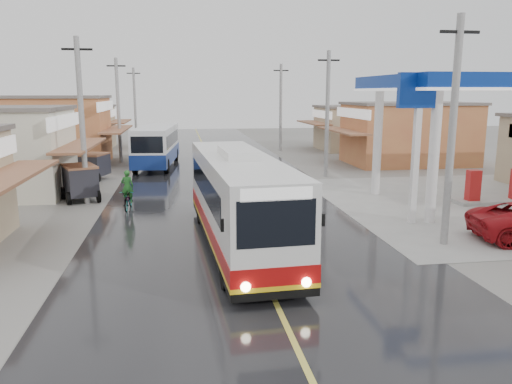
# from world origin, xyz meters

# --- Properties ---
(ground) EXTENTS (120.00, 120.00, 0.00)m
(ground) POSITION_xyz_m (0.00, 0.00, 0.00)
(ground) COLOR slate
(ground) RESTS_ON ground
(road) EXTENTS (12.00, 90.00, 0.02)m
(road) POSITION_xyz_m (0.00, 15.00, 0.01)
(road) COLOR black
(road) RESTS_ON ground
(centre_line) EXTENTS (0.15, 90.00, 0.01)m
(centre_line) POSITION_xyz_m (0.00, 15.00, 0.02)
(centre_line) COLOR #D8CC4C
(centre_line) RESTS_ON road
(shopfronts_left) EXTENTS (11.00, 44.00, 5.20)m
(shopfronts_left) POSITION_xyz_m (-13.00, 18.00, 0.00)
(shopfronts_left) COLOR #9D866C
(shopfronts_left) RESTS_ON ground
(shopfronts_right) EXTENTS (11.00, 44.00, 4.80)m
(shopfronts_right) POSITION_xyz_m (15.00, 12.00, 0.00)
(shopfronts_right) COLOR beige
(shopfronts_right) RESTS_ON ground
(utility_poles_left) EXTENTS (1.60, 50.00, 8.00)m
(utility_poles_left) POSITION_xyz_m (-7.00, 16.00, 0.00)
(utility_poles_left) COLOR gray
(utility_poles_left) RESTS_ON ground
(utility_poles_right) EXTENTS (1.60, 36.00, 8.00)m
(utility_poles_right) POSITION_xyz_m (7.00, 15.00, 0.00)
(utility_poles_right) COLOR gray
(utility_poles_right) RESTS_ON ground
(coach_bus) EXTENTS (3.09, 11.29, 3.49)m
(coach_bus) POSITION_xyz_m (-0.38, 0.98, 1.68)
(coach_bus) COLOR silver
(coach_bus) RESTS_ON road
(second_bus) EXTENTS (3.23, 9.10, 2.96)m
(second_bus) POSITION_xyz_m (-4.08, 21.17, 1.59)
(second_bus) COLOR silver
(second_bus) RESTS_ON road
(cyclist) EXTENTS (0.74, 1.80, 1.90)m
(cyclist) POSITION_xyz_m (-4.84, 7.39, 0.62)
(cyclist) COLOR black
(cyclist) RESTS_ON ground
(tricycle_near) EXTENTS (2.31, 2.59, 1.82)m
(tricycle_near) POSITION_xyz_m (-7.44, 9.81, 1.04)
(tricycle_near) COLOR #26262D
(tricycle_near) RESTS_ON ground
(tricycle_far) EXTENTS (1.95, 2.48, 1.67)m
(tricycle_far) POSITION_xyz_m (-7.73, 16.00, 0.96)
(tricycle_far) COLOR #26262D
(tricycle_far) RESTS_ON ground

